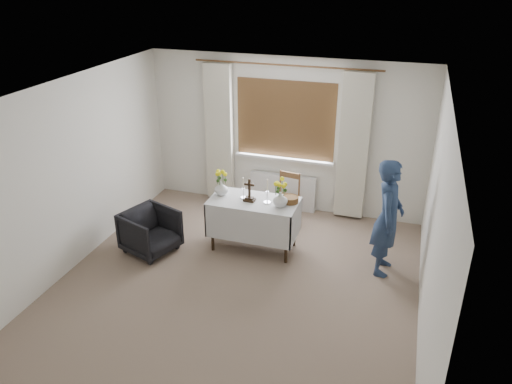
% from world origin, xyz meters
% --- Properties ---
extents(ground, '(5.00, 5.00, 0.00)m').
position_xyz_m(ground, '(0.00, 0.00, 0.00)').
color(ground, '#86705D').
rests_on(ground, ground).
extents(altar_table, '(1.24, 0.64, 0.76)m').
position_xyz_m(altar_table, '(-0.06, 1.04, 0.38)').
color(altar_table, silver).
rests_on(altar_table, ground).
extents(wooden_chair, '(0.43, 0.43, 0.81)m').
position_xyz_m(wooden_chair, '(0.17, 1.93, 0.40)').
color(wooden_chair, brown).
rests_on(wooden_chair, ground).
extents(armchair, '(0.87, 0.86, 0.62)m').
position_xyz_m(armchair, '(-1.43, 0.52, 0.31)').
color(armchair, black).
rests_on(armchair, ground).
extents(person, '(0.40, 0.59, 1.58)m').
position_xyz_m(person, '(1.76, 1.03, 0.79)').
color(person, navy).
rests_on(person, ground).
extents(radiator, '(1.10, 0.10, 0.60)m').
position_xyz_m(radiator, '(0.00, 2.42, 0.30)').
color(radiator, silver).
rests_on(radiator, ground).
extents(wooden_cross, '(0.16, 0.12, 0.33)m').
position_xyz_m(wooden_cross, '(-0.12, 1.02, 0.93)').
color(wooden_cross, black).
rests_on(wooden_cross, altar_table).
extents(candlestick_left, '(0.10, 0.10, 0.31)m').
position_xyz_m(candlestick_left, '(-0.23, 1.08, 0.92)').
color(candlestick_left, white).
rests_on(candlestick_left, altar_table).
extents(candlestick_right, '(0.11, 0.11, 0.35)m').
position_xyz_m(candlestick_right, '(0.13, 1.04, 0.94)').
color(candlestick_right, white).
rests_on(candlestick_right, altar_table).
extents(flower_vase_left, '(0.22, 0.22, 0.20)m').
position_xyz_m(flower_vase_left, '(-0.56, 1.09, 0.86)').
color(flower_vase_left, silver).
rests_on(flower_vase_left, altar_table).
extents(flower_vase_right, '(0.23, 0.23, 0.21)m').
position_xyz_m(flower_vase_right, '(0.33, 0.99, 0.87)').
color(flower_vase_right, silver).
rests_on(flower_vase_right, altar_table).
extents(wicker_basket, '(0.25, 0.25, 0.09)m').
position_xyz_m(wicker_basket, '(0.43, 1.15, 0.80)').
color(wicker_basket, brown).
rests_on(wicker_basket, altar_table).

